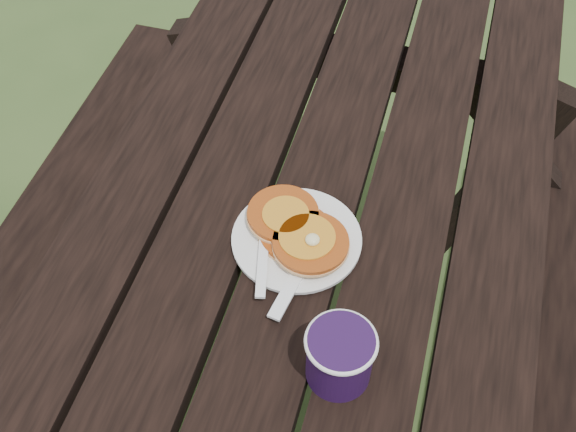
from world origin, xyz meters
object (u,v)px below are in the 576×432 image
(plate, at_px, (297,240))
(coffee_cup, at_px, (340,355))
(picnic_table, at_px, (285,398))
(pancake_stack, at_px, (297,231))

(plate, height_order, coffee_cup, coffee_cup)
(picnic_table, height_order, plate, plate)
(pancake_stack, bearing_deg, plate, -91.15)
(coffee_cup, bearing_deg, pancake_stack, 119.17)
(picnic_table, height_order, pancake_stack, pancake_stack)
(pancake_stack, height_order, coffee_cup, coffee_cup)
(picnic_table, bearing_deg, plate, 93.19)
(pancake_stack, relative_size, coffee_cup, 1.77)
(picnic_table, xyz_separation_m, plate, (-0.01, 0.09, 0.39))
(plate, relative_size, coffee_cup, 2.04)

